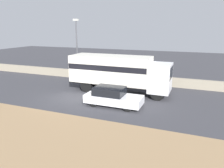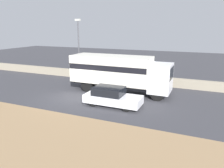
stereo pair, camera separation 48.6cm
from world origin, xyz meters
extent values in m
plane|color=#38383D|center=(0.00, 0.00, 0.00)|extent=(80.00, 80.00, 0.00)
cube|color=#937551|center=(0.00, -6.53, 0.02)|extent=(60.00, 6.41, 0.04)
cube|color=gray|center=(0.00, 6.64, 0.46)|extent=(60.00, 0.35, 0.92)
cylinder|color=#4C4C51|center=(-3.10, 5.78, 3.16)|extent=(0.14, 0.14, 6.32)
cube|color=beige|center=(-3.10, 5.78, 6.47)|extent=(0.56, 0.28, 0.20)
cube|color=silver|center=(6.44, 2.87, 1.67)|extent=(1.72, 2.28, 2.36)
cube|color=black|center=(7.29, 2.87, 2.14)|extent=(0.06, 1.94, 1.04)
cube|color=#2D2D33|center=(2.00, 2.87, 0.78)|extent=(7.17, 1.39, 0.25)
cube|color=silver|center=(2.00, 2.87, 2.09)|extent=(7.17, 2.53, 2.38)
cube|color=black|center=(2.00, 2.87, 2.35)|extent=(7.13, 2.55, 0.48)
cylinder|color=black|center=(6.44, 3.84, 0.54)|extent=(1.09, 0.28, 1.09)
cylinder|color=black|center=(6.44, 1.90, 0.54)|extent=(1.09, 0.28, 1.09)
cylinder|color=black|center=(0.03, 3.84, 0.54)|extent=(1.09, 0.28, 1.09)
cylinder|color=black|center=(0.03, 1.90, 0.54)|extent=(1.09, 0.28, 1.09)
cylinder|color=black|center=(1.46, 3.84, 0.54)|extent=(1.09, 0.28, 1.09)
cylinder|color=black|center=(1.46, 1.90, 0.54)|extent=(1.09, 0.28, 1.09)
cube|color=silver|center=(3.63, -0.55, 0.53)|extent=(4.28, 1.73, 0.60)
cube|color=black|center=(3.29, -0.55, 1.12)|extent=(2.22, 1.59, 0.59)
cylinder|color=black|center=(4.95, 0.20, 0.31)|extent=(0.62, 0.20, 0.62)
cylinder|color=black|center=(4.95, -1.29, 0.31)|extent=(0.62, 0.20, 0.62)
cylinder|color=black|center=(2.30, 0.20, 0.31)|extent=(0.62, 0.20, 0.62)
cylinder|color=black|center=(2.30, -1.29, 0.31)|extent=(0.62, 0.20, 0.62)
camera|label=1|loc=(9.20, -14.97, 5.73)|focal=35.00mm
camera|label=2|loc=(9.65, -14.79, 5.73)|focal=35.00mm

